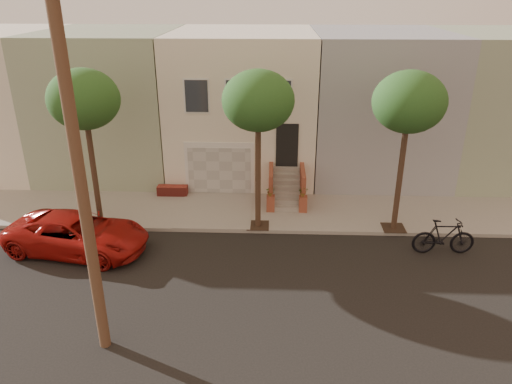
{
  "coord_description": "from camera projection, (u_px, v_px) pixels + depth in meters",
  "views": [
    {
      "loc": [
        1.6,
        -13.71,
        9.21
      ],
      "look_at": [
        0.96,
        3.0,
        2.03
      ],
      "focal_mm": 33.92,
      "sensor_mm": 36.0,
      "label": 1
    }
  ],
  "objects": [
    {
      "name": "pickup_truck",
      "position": [
        78.0,
        234.0,
        17.91
      ],
      "size": [
        5.57,
        3.29,
        1.45
      ],
      "primitive_type": "imported",
      "rotation": [
        0.0,
        0.0,
        1.4
      ],
      "color": "#A1130F",
      "rests_on": "ground"
    },
    {
      "name": "ground",
      "position": [
        224.0,
        282.0,
        16.28
      ],
      "size": [
        90.0,
        90.0,
        0.0
      ],
      "primitive_type": "plane",
      "color": "black",
      "rests_on": "ground"
    },
    {
      "name": "motorcycle",
      "position": [
        444.0,
        237.0,
        17.76
      ],
      "size": [
        2.31,
        0.71,
        1.38
      ],
      "primitive_type": "imported",
      "rotation": [
        0.0,
        0.0,
        1.6
      ],
      "color": "black",
      "rests_on": "ground"
    },
    {
      "name": "house_row",
      "position": [
        244.0,
        101.0,
        25.12
      ],
      "size": [
        33.1,
        11.7,
        7.0
      ],
      "color": "beige",
      "rests_on": "sidewalk"
    },
    {
      "name": "sidewalk",
      "position": [
        236.0,
        211.0,
        21.16
      ],
      "size": [
        40.0,
        3.7,
        0.15
      ],
      "primitive_type": "cube",
      "color": "gray",
      "rests_on": "ground"
    },
    {
      "name": "tree_mid",
      "position": [
        258.0,
        102.0,
        17.75
      ],
      "size": [
        2.7,
        2.57,
        6.3
      ],
      "color": "#2D2116",
      "rests_on": "sidewalk"
    },
    {
      "name": "tree_left",
      "position": [
        84.0,
        100.0,
        17.98
      ],
      "size": [
        2.7,
        2.57,
        6.3
      ],
      "color": "#2D2116",
      "rests_on": "sidewalk"
    },
    {
      "name": "tree_right",
      "position": [
        409.0,
        103.0,
        17.56
      ],
      "size": [
        2.7,
        2.57,
        6.3
      ],
      "color": "#2D2116",
      "rests_on": "sidewalk"
    }
  ]
}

